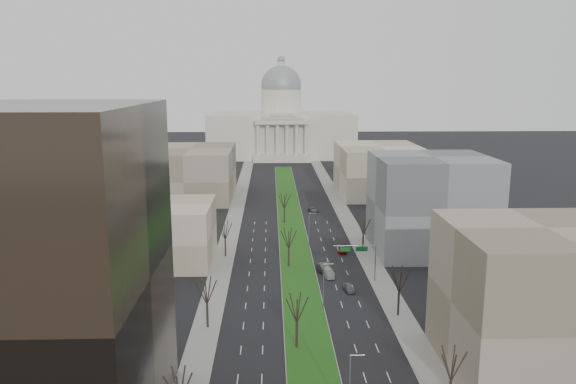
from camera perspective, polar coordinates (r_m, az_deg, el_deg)
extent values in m
plane|color=black|center=(169.36, 0.31, -3.19)|extent=(600.00, 600.00, 0.00)
cube|color=#999993|center=(168.37, 0.32, -3.25)|extent=(8.00, 222.00, 0.15)
cube|color=#1F4E14|center=(168.35, 0.32, -3.22)|extent=(7.70, 221.70, 0.06)
cube|color=gray|center=(145.63, -6.26, -5.67)|extent=(5.00, 330.00, 0.15)
cube|color=gray|center=(147.06, 7.53, -5.53)|extent=(5.00, 330.00, 0.15)
cube|color=beige|center=(315.34, -0.69, 5.82)|extent=(80.00, 40.00, 24.00)
cube|color=beige|center=(293.68, -0.59, 3.44)|extent=(30.00, 6.00, 4.00)
cube|color=beige|center=(291.65, -0.60, 7.14)|extent=(28.00, 5.00, 2.50)
cube|color=beige|center=(291.51, -0.60, 7.54)|extent=(20.00, 5.00, 1.80)
cube|color=beige|center=(291.41, -0.60, 7.85)|extent=(12.00, 5.00, 1.60)
cylinder|color=beige|center=(314.10, -0.69, 9.09)|extent=(22.00, 22.00, 14.00)
sphere|color=gray|center=(313.86, -0.70, 10.73)|extent=(22.00, 22.00, 22.00)
cylinder|color=beige|center=(313.93, -0.70, 12.74)|extent=(4.00, 4.00, 4.00)
sphere|color=gray|center=(314.01, -0.70, 13.29)|extent=(4.00, 4.00, 4.00)
cylinder|color=beige|center=(292.47, -3.06, 5.37)|extent=(2.00, 2.00, 16.00)
cylinder|color=beige|center=(292.40, -2.07, 5.38)|extent=(2.00, 2.00, 16.00)
cylinder|color=beige|center=(292.42, -1.09, 5.38)|extent=(2.00, 2.00, 16.00)
cylinder|color=beige|center=(292.52, -0.11, 5.39)|extent=(2.00, 2.00, 16.00)
cylinder|color=beige|center=(292.71, 0.88, 5.39)|extent=(2.00, 2.00, 16.00)
cylinder|color=beige|center=(292.98, 1.86, 5.39)|extent=(2.00, 2.00, 16.00)
cube|color=black|center=(72.74, -27.18, -8.06)|extent=(34.00, 30.00, 40.00)
cube|color=tan|center=(136.33, -13.17, -4.07)|extent=(26.00, 22.00, 14.00)
cube|color=gray|center=(90.93, 24.15, -10.02)|extent=(26.00, 24.00, 22.00)
cube|color=slate|center=(144.84, 14.30, -1.18)|extent=(28.00, 26.00, 24.00)
cube|color=gray|center=(208.57, -9.75, 1.95)|extent=(30.00, 40.00, 18.00)
cube|color=tan|center=(215.42, 9.22, 2.27)|extent=(30.00, 40.00, 18.00)
cylinder|color=black|center=(100.95, -8.19, -12.37)|extent=(0.40, 0.40, 4.32)
cylinder|color=black|center=(138.34, -6.38, -5.71)|extent=(0.40, 0.40, 4.22)
cylinder|color=black|center=(106.54, 11.15, -11.14)|extent=(0.40, 0.40, 4.42)
cylinder|color=black|center=(143.63, 7.62, -5.14)|extent=(0.40, 0.40, 4.03)
cylinder|color=black|center=(93.15, 0.89, -14.37)|extent=(0.40, 0.40, 4.32)
cylinder|color=black|center=(130.30, 0.07, -6.70)|extent=(0.40, 0.40, 4.32)
cylinder|color=black|center=(168.77, -0.37, -2.48)|extent=(0.40, 0.40, 4.32)
cylinder|color=gray|center=(72.85, 7.08, -16.12)|extent=(1.80, 0.12, 0.12)
cylinder|color=gray|center=(106.34, 3.63, -9.65)|extent=(0.20, 0.20, 9.00)
cylinder|color=gray|center=(104.87, 4.15, -7.29)|extent=(1.80, 0.12, 0.12)
cylinder|color=gray|center=(144.26, 2.15, -3.94)|extent=(0.20, 0.20, 9.00)
cylinder|color=gray|center=(143.18, 2.52, -2.16)|extent=(1.80, 0.12, 0.12)
cylinder|color=gray|center=(122.21, 8.85, -7.18)|extent=(0.24, 0.24, 8.00)
cylinder|color=gray|center=(120.26, 6.79, -5.43)|extent=(9.00, 0.18, 0.18)
cube|color=#0C591E|center=(120.80, 7.49, -5.77)|extent=(2.60, 0.08, 1.00)
cube|color=#0C591E|center=(120.29, 5.83, -5.80)|extent=(2.20, 0.08, 1.00)
imported|color=#54585C|center=(117.08, 6.21, -9.65)|extent=(2.33, 4.54, 1.48)
imported|color=black|center=(128.41, 3.35, -7.69)|extent=(1.52, 4.20, 1.38)
imported|color=maroon|center=(142.05, 5.57, -5.82)|extent=(2.79, 5.23, 1.44)
imported|color=#515359|center=(184.16, 2.56, -1.77)|extent=(3.10, 5.52, 1.46)
imported|color=silver|center=(125.62, 3.94, -7.99)|extent=(2.82, 7.43, 2.02)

